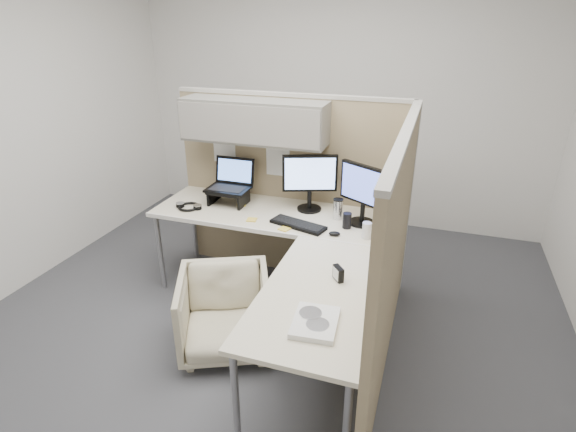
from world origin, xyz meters
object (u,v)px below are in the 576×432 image
(desk, at_px, (286,244))
(monitor_left, at_px, (310,178))
(office_chair, at_px, (225,309))
(keyboard, at_px, (298,225))

(desk, distance_m, monitor_left, 0.64)
(desk, xyz_separation_m, monitor_left, (0.01, 0.56, 0.32))
(office_chair, height_order, monitor_left, monitor_left)
(monitor_left, bearing_deg, desk, -111.47)
(office_chair, xyz_separation_m, monitor_left, (0.33, 0.96, 0.69))
(desk, height_order, office_chair, desk)
(office_chair, distance_m, monitor_left, 1.23)
(desk, height_order, monitor_left, monitor_left)
(desk, bearing_deg, keyboard, 84.20)
(office_chair, bearing_deg, desk, 27.40)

